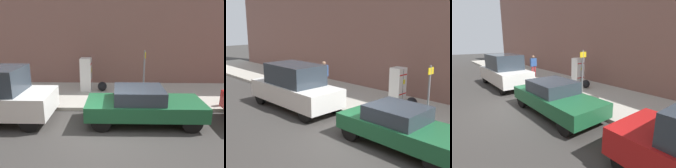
% 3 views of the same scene
% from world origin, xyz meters
% --- Properties ---
extents(ground_plane, '(80.00, 80.00, 0.00)m').
position_xyz_m(ground_plane, '(0.00, 0.00, 0.00)').
color(ground_plane, '#383533').
extents(sidewalk_slab, '(4.28, 44.00, 0.16)m').
position_xyz_m(sidewalk_slab, '(-4.21, 0.00, 0.08)').
color(sidewalk_slab, '#B2ADA0').
rests_on(sidewalk_slab, ground).
extents(building_facade_near, '(2.32, 39.60, 10.24)m').
position_xyz_m(building_facade_near, '(-7.51, 0.00, 5.12)').
color(building_facade_near, '#7F564C').
rests_on(building_facade_near, ground).
extents(discarded_refrigerator, '(0.65, 0.59, 1.80)m').
position_xyz_m(discarded_refrigerator, '(-4.74, -1.29, 1.06)').
color(discarded_refrigerator, white).
rests_on(discarded_refrigerator, sidewalk_slab).
extents(manhole_cover, '(0.70, 0.70, 0.02)m').
position_xyz_m(manhole_cover, '(-3.48, 1.22, 0.17)').
color(manhole_cover, '#47443F').
rests_on(manhole_cover, sidewalk_slab).
extents(street_sign_post, '(0.36, 0.07, 2.49)m').
position_xyz_m(street_sign_post, '(-2.38, 1.58, 1.56)').
color(street_sign_post, slate).
rests_on(street_sign_post, sidewalk_slab).
extents(trash_bag, '(0.51, 0.51, 0.51)m').
position_xyz_m(trash_bag, '(-4.63, -0.40, 0.41)').
color(trash_bag, black).
rests_on(trash_bag, sidewalk_slab).
extents(parked_sedan_green, '(1.83, 4.43, 1.41)m').
position_xyz_m(parked_sedan_green, '(-0.99, 1.40, 0.74)').
color(parked_sedan_green, '#1E6038').
rests_on(parked_sedan_green, ground).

